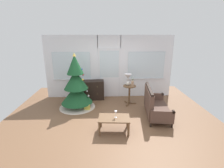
{
  "coord_description": "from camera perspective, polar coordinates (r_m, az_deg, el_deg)",
  "views": [
    {
      "loc": [
        -0.17,
        -4.65,
        2.55
      ],
      "look_at": [
        0.05,
        0.55,
        1.0
      ],
      "focal_mm": 26.53,
      "sensor_mm": 36.0,
      "label": 1
    }
  ],
  "objects": [
    {
      "name": "side_table",
      "position": [
        6.25,
        6.0,
        -2.46
      ],
      "size": [
        0.5,
        0.48,
        0.74
      ],
      "color": "brown",
      "rests_on": "ground"
    },
    {
      "name": "christmas_tree",
      "position": [
        6.03,
        -12.22,
        -1.12
      ],
      "size": [
        1.29,
        1.29,
        1.98
      ],
      "color": "#4C331E",
      "rests_on": "ground"
    },
    {
      "name": "back_wall_with_door",
      "position": [
        6.86,
        -0.96,
        5.9
      ],
      "size": [
        5.2,
        0.14,
        2.55
      ],
      "color": "white",
      "rests_on": "ground"
    },
    {
      "name": "dresser_cabinet",
      "position": [
        6.82,
        -6.64,
        -2.01
      ],
      "size": [
        0.93,
        0.49,
        0.78
      ],
      "color": "black",
      "rests_on": "ground"
    },
    {
      "name": "settee_sofa",
      "position": [
        5.55,
        14.36,
        -7.02
      ],
      "size": [
        0.88,
        1.59,
        0.96
      ],
      "color": "black",
      "rests_on": "ground"
    },
    {
      "name": "gift_box",
      "position": [
        5.99,
        -8.51,
        -7.82
      ],
      "size": [
        0.19,
        0.17,
        0.19
      ],
      "primitive_type": "cube",
      "color": "#D8C64C",
      "rests_on": "ground"
    },
    {
      "name": "table_lamp",
      "position": [
        6.14,
        5.53,
        2.07
      ],
      "size": [
        0.28,
        0.28,
        0.44
      ],
      "color": "silver",
      "rests_on": "side_table"
    },
    {
      "name": "wine_glass",
      "position": [
        4.49,
        1.3,
        -9.84
      ],
      "size": [
        0.08,
        0.08,
        0.2
      ],
      "color": "silver",
      "rests_on": "coffee_table"
    },
    {
      "name": "ground_plane",
      "position": [
        5.31,
        -0.3,
        -12.13
      ],
      "size": [
        6.76,
        6.76,
        0.0
      ],
      "primitive_type": "plane",
      "color": "brown"
    },
    {
      "name": "coffee_table",
      "position": [
        4.58,
        0.71,
        -12.17
      ],
      "size": [
        0.87,
        0.57,
        0.41
      ],
      "color": "brown",
      "rests_on": "ground"
    },
    {
      "name": "flower_vase",
      "position": [
        6.11,
        7.1,
        0.32
      ],
      "size": [
        0.11,
        0.1,
        0.35
      ],
      "color": "tan",
      "rests_on": "side_table"
    }
  ]
}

